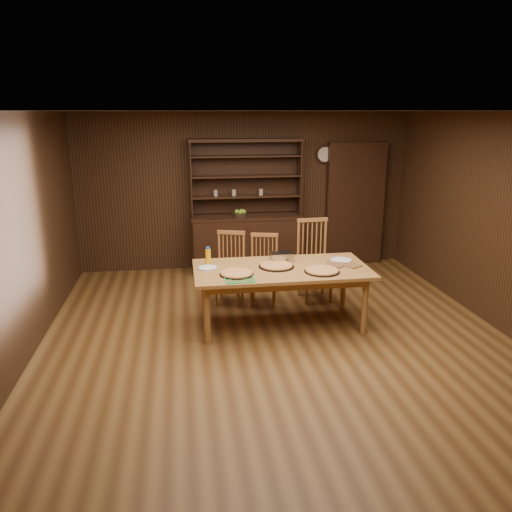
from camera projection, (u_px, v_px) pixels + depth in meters
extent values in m
plane|color=brown|center=(278.00, 340.00, 5.88)|extent=(6.00, 6.00, 0.00)
plane|color=silver|center=(281.00, 111.00, 5.15)|extent=(6.00, 6.00, 0.00)
plane|color=#3A2512|center=(245.00, 191.00, 8.36)|extent=(5.50, 0.00, 5.50)
plane|color=#3A2512|center=(387.00, 363.00, 2.67)|extent=(5.50, 0.00, 5.50)
plane|color=#3A2512|center=(17.00, 242.00, 5.12)|extent=(0.00, 6.00, 6.00)
plane|color=#3A2512|center=(507.00, 225.00, 5.91)|extent=(0.00, 6.00, 6.00)
cube|color=black|center=(247.00, 244.00, 8.35)|extent=(1.80, 0.50, 0.90)
cube|color=black|center=(247.00, 217.00, 8.22)|extent=(1.84, 0.52, 0.04)
cube|color=black|center=(245.00, 177.00, 8.26)|extent=(1.80, 0.02, 1.20)
cube|color=black|center=(191.00, 179.00, 7.99)|extent=(0.02, 0.32, 1.20)
cube|color=black|center=(299.00, 177.00, 8.25)|extent=(0.02, 0.32, 1.20)
cube|color=black|center=(246.00, 140.00, 7.95)|extent=(1.84, 0.34, 0.05)
cylinder|color=#9D9684|center=(216.00, 193.00, 8.12)|extent=(0.07, 0.07, 0.10)
cylinder|color=#9D9684|center=(234.00, 193.00, 8.16)|extent=(0.07, 0.07, 0.10)
cube|color=black|center=(354.00, 204.00, 8.61)|extent=(1.00, 0.18, 2.10)
cylinder|color=black|center=(324.00, 154.00, 8.35)|extent=(0.30, 0.04, 0.30)
cylinder|color=beige|center=(325.00, 154.00, 8.33)|extent=(0.24, 0.01, 0.24)
cube|color=#B5863F|center=(281.00, 269.00, 6.12)|extent=(2.14, 1.07, 0.04)
cylinder|color=#B5863F|center=(207.00, 315.00, 5.70)|extent=(0.07, 0.07, 0.71)
cylinder|color=#B5863F|center=(204.00, 291.00, 6.47)|extent=(0.07, 0.07, 0.71)
cylinder|color=#B5863F|center=(365.00, 306.00, 5.97)|extent=(0.07, 0.07, 0.71)
cylinder|color=#B5863F|center=(343.00, 283.00, 6.74)|extent=(0.07, 0.07, 0.71)
cube|color=#A36B38|center=(229.00, 274.00, 6.91)|extent=(0.51, 0.50, 0.04)
cylinder|color=#A36B38|center=(216.00, 292.00, 6.86)|extent=(0.04, 0.04, 0.40)
cylinder|color=#A36B38|center=(221.00, 285.00, 7.14)|extent=(0.04, 0.04, 0.40)
cylinder|color=#A36B38|center=(238.00, 294.00, 6.81)|extent=(0.04, 0.04, 0.40)
cylinder|color=#A36B38|center=(242.00, 286.00, 7.08)|extent=(0.04, 0.04, 0.40)
cube|color=#A36B38|center=(231.00, 232.00, 6.91)|extent=(0.38, 0.16, 0.05)
cube|color=#A36B38|center=(263.00, 276.00, 6.89)|extent=(0.48, 0.47, 0.04)
cylinder|color=#A36B38|center=(251.00, 294.00, 6.82)|extent=(0.03, 0.03, 0.39)
cylinder|color=#A36B38|center=(253.00, 287.00, 7.10)|extent=(0.03, 0.03, 0.39)
cylinder|color=#A36B38|center=(274.00, 294.00, 6.79)|extent=(0.03, 0.03, 0.39)
cylinder|color=#A36B38|center=(275.00, 287.00, 7.07)|extent=(0.03, 0.03, 0.39)
cube|color=#A36B38|center=(264.00, 235.00, 6.89)|extent=(0.38, 0.13, 0.05)
cube|color=#A36B38|center=(315.00, 267.00, 7.03)|extent=(0.50, 0.48, 0.04)
cylinder|color=#A36B38|center=(307.00, 289.00, 6.91)|extent=(0.04, 0.04, 0.46)
cylinder|color=#A36B38|center=(299.00, 281.00, 7.22)|extent=(0.04, 0.04, 0.46)
cylinder|color=#A36B38|center=(331.00, 287.00, 6.98)|extent=(0.04, 0.04, 0.46)
cylinder|color=#A36B38|center=(323.00, 279.00, 7.30)|extent=(0.04, 0.04, 0.46)
cube|color=#A36B38|center=(313.00, 220.00, 7.03)|extent=(0.45, 0.07, 0.05)
cylinder|color=black|center=(237.00, 274.00, 5.85)|extent=(0.40, 0.40, 0.01)
cylinder|color=tan|center=(237.00, 273.00, 5.84)|extent=(0.37, 0.37, 0.02)
torus|color=#D0844A|center=(237.00, 273.00, 5.84)|extent=(0.38, 0.38, 0.03)
cylinder|color=black|center=(322.00, 272.00, 5.95)|extent=(0.42, 0.42, 0.01)
cylinder|color=tan|center=(322.00, 270.00, 5.95)|extent=(0.39, 0.39, 0.02)
torus|color=#D0844A|center=(322.00, 270.00, 5.95)|extent=(0.40, 0.40, 0.03)
cylinder|color=black|center=(276.00, 267.00, 6.14)|extent=(0.44, 0.44, 0.01)
cylinder|color=tan|center=(276.00, 265.00, 6.14)|extent=(0.39, 0.39, 0.02)
torus|color=#D0844A|center=(276.00, 265.00, 6.14)|extent=(0.40, 0.40, 0.03)
cylinder|color=white|center=(208.00, 268.00, 6.08)|extent=(0.24, 0.24, 0.01)
torus|color=#3865AA|center=(208.00, 268.00, 6.08)|extent=(0.24, 0.24, 0.01)
cylinder|color=white|center=(341.00, 260.00, 6.39)|extent=(0.28, 0.28, 0.01)
torus|color=#3865AA|center=(341.00, 260.00, 6.39)|extent=(0.28, 0.28, 0.01)
cube|color=silver|center=(281.00, 257.00, 6.38)|extent=(0.28, 0.21, 0.11)
cylinder|color=#E8A40C|center=(208.00, 257.00, 6.20)|extent=(0.07, 0.07, 0.20)
cylinder|color=#164EB5|center=(208.00, 248.00, 6.17)|extent=(0.04, 0.04, 0.03)
cube|color=red|center=(352.00, 266.00, 6.17)|extent=(0.25, 0.25, 0.01)
cube|color=red|center=(334.00, 265.00, 6.20)|extent=(0.30, 0.30, 0.02)
cylinder|color=black|center=(240.00, 215.00, 8.14)|extent=(0.26, 0.26, 0.06)
sphere|color=#93B831|center=(237.00, 212.00, 8.12)|extent=(0.08, 0.08, 0.08)
sphere|color=#93B831|center=(241.00, 211.00, 8.16)|extent=(0.08, 0.08, 0.08)
sphere|color=#93B831|center=(240.00, 212.00, 8.08)|extent=(0.08, 0.08, 0.08)
sphere|color=#93B831|center=(244.00, 212.00, 8.12)|extent=(0.08, 0.08, 0.08)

